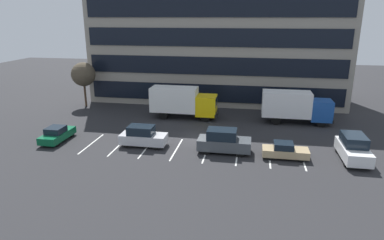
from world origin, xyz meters
The scene contains 11 objects.
ground_plane centered at (0.00, 0.00, 0.00)m, with size 120.00×120.00×0.00m, color #262628.
office_building centered at (0.00, 17.95, 9.00)m, with size 34.85×11.13×18.00m.
lot_markings centered at (0.00, -3.03, 0.00)m, with size 19.74×5.40×0.01m.
box_truck_blue centered at (10.11, 7.31, 2.04)m, with size 7.82×2.59×3.63m.
box_truck_yellow centered at (-2.89, 7.08, 2.08)m, with size 7.97×2.64×3.69m.
sedan_tan centered at (8.26, -3.28, 0.66)m, with size 3.92×1.64×1.40m.
suv_silver centered at (-4.70, -2.68, 0.95)m, with size 4.34×1.84×1.96m.
suv_white centered at (13.94, -2.63, 1.05)m, with size 2.04×4.82×2.18m.
suv_charcoal centered at (2.92, -2.88, 1.03)m, with size 4.74×2.01×2.14m.
sedan_forest centered at (-13.39, -2.93, 0.71)m, with size 1.75×4.18×1.50m.
bare_tree centered at (-17.00, 10.23, 4.34)m, with size 3.17×3.17×5.94m.
Camera 1 is at (5.17, -31.58, 11.82)m, focal length 31.87 mm.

